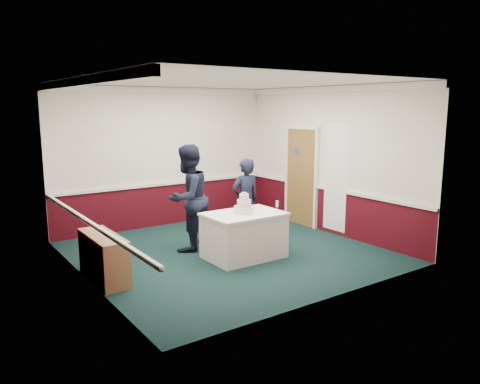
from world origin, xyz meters
TOP-DOWN VIEW (x-y plane):
  - ground at (0.00, 0.00)m, footprint 5.00×5.00m
  - room_shell at (0.08, 0.61)m, footprint 5.00×5.00m
  - sideboard at (-2.28, -0.06)m, footprint 0.41×1.20m
  - cake_table at (0.07, -0.39)m, footprint 1.32×0.92m
  - wedding_cake at (0.07, -0.39)m, footprint 0.35×0.35m
  - cake_knife at (0.04, -0.59)m, footprint 0.02×0.22m
  - champagne_flute at (0.57, -0.67)m, footprint 0.05×0.05m
  - person_man at (-0.50, 0.56)m, footprint 1.15×1.05m
  - person_woman at (0.68, 0.42)m, footprint 0.61×0.43m

SIDE VIEW (x-z plane):
  - ground at x=0.00m, z-range 0.00..0.00m
  - sideboard at x=-2.28m, z-range 0.00..0.70m
  - cake_table at x=0.07m, z-range 0.01..0.80m
  - cake_knife at x=0.04m, z-range 0.79..0.79m
  - person_woman at x=0.68m, z-range 0.00..1.62m
  - wedding_cake at x=0.07m, z-range 0.72..1.08m
  - champagne_flute at x=0.57m, z-range 0.83..1.03m
  - person_man at x=-0.50m, z-range 0.00..1.93m
  - room_shell at x=0.08m, z-range 0.47..3.47m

